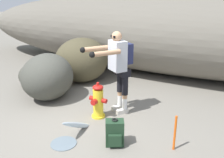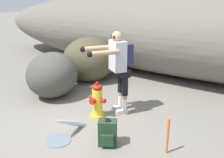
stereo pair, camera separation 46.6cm
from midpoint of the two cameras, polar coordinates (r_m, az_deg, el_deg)
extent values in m
cube|color=slate|center=(4.99, -10.28, -10.01)|extent=(56.00, 56.00, 0.04)
ellipsoid|color=#666056|center=(8.00, 8.03, 10.54)|extent=(14.55, 3.20, 2.42)
cylinder|color=yellow|center=(5.11, -5.79, -8.50)|extent=(0.28, 0.28, 0.04)
cylinder|color=yellow|center=(4.98, -5.90, -5.48)|extent=(0.21, 0.21, 0.55)
ellipsoid|color=red|center=(4.85, -6.03, -1.98)|extent=(0.22, 0.22, 0.10)
cylinder|color=red|center=(4.83, -6.06, -1.15)|extent=(0.06, 0.06, 0.05)
cylinder|color=red|center=(5.03, -7.32, -4.44)|extent=(0.09, 0.09, 0.09)
cylinder|color=red|center=(4.88, -4.50, -5.14)|extent=(0.09, 0.09, 0.09)
cylinder|color=red|center=(4.84, -6.93, -5.40)|extent=(0.11, 0.09, 0.11)
ellipsoid|color=silver|center=(4.63, -10.30, -10.53)|extent=(0.10, 1.00, 0.62)
cylinder|color=slate|center=(4.39, -14.21, -14.30)|extent=(0.44, 0.44, 0.01)
cube|color=beige|center=(5.21, -0.24, -7.52)|extent=(0.22, 0.27, 0.09)
cylinder|color=white|center=(5.16, 0.35, -5.74)|extent=(0.10, 0.10, 0.24)
cylinder|color=tan|center=(5.10, 0.35, -4.09)|extent=(0.10, 0.10, 0.09)
cylinder|color=black|center=(5.00, 0.36, -1.45)|extent=(0.13, 0.13, 0.42)
cube|color=beige|center=(5.37, -1.26, -6.68)|extent=(0.22, 0.27, 0.09)
cylinder|color=white|center=(5.32, -0.70, -4.95)|extent=(0.10, 0.10, 0.24)
cylinder|color=tan|center=(5.26, -0.70, -3.33)|extent=(0.10, 0.10, 0.09)
cylinder|color=black|center=(5.17, -0.72, -0.77)|extent=(0.13, 0.13, 0.42)
cube|color=black|center=(5.00, -0.19, 1.66)|extent=(0.38, 0.34, 0.16)
cube|color=#B7BCC6|center=(4.85, -1.46, 5.38)|extent=(0.43, 0.40, 0.60)
cube|color=#23284C|center=(4.94, 0.61, 5.98)|extent=(0.32, 0.29, 0.40)
sphere|color=tan|center=(4.77, -1.72, 9.76)|extent=(0.20, 0.20, 0.20)
cube|color=black|center=(4.73, -2.65, 9.74)|extent=(0.14, 0.10, 0.04)
cylinder|color=tan|center=(4.47, -4.42, 5.95)|extent=(0.39, 0.54, 0.09)
sphere|color=black|center=(4.37, -7.66, 5.53)|extent=(0.11, 0.11, 0.11)
cylinder|color=tan|center=(4.87, -6.57, 6.97)|extent=(0.39, 0.54, 0.09)
sphere|color=black|center=(4.78, -9.59, 6.59)|extent=(0.11, 0.11, 0.11)
cube|color=#1E3823|center=(4.14, -2.68, -12.37)|extent=(0.36, 0.32, 0.44)
cube|color=#1E3823|center=(4.07, -2.69, -14.12)|extent=(0.21, 0.16, 0.20)
torus|color=black|center=(4.02, -2.73, -9.45)|extent=(0.10, 0.10, 0.02)
cube|color=black|center=(4.24, -1.51, -11.55)|extent=(0.06, 0.05, 0.37)
cube|color=black|center=(4.24, -3.79, -11.56)|extent=(0.06, 0.05, 0.37)
ellipsoid|color=#49432E|center=(6.97, -8.90, 4.30)|extent=(1.91, 1.93, 1.25)
ellipsoid|color=#414239|center=(6.91, -18.89, 0.81)|extent=(1.31, 1.31, 0.66)
ellipsoid|color=#43443C|center=(6.02, -16.83, 0.49)|extent=(1.44, 1.55, 1.09)
ellipsoid|color=#513438|center=(7.78, -14.48, 2.68)|extent=(1.07, 1.06, 0.52)
cylinder|color=#47331E|center=(13.29, -3.92, 11.15)|extent=(0.33, 0.33, 1.09)
cylinder|color=#47331E|center=(12.85, 8.81, 11.47)|extent=(0.32, 0.32, 1.44)
cylinder|color=#E55914|center=(4.04, 11.10, -12.24)|extent=(0.04, 0.04, 0.60)
camera|label=1|loc=(0.23, -92.68, -0.93)|focal=39.58mm
camera|label=2|loc=(0.23, 87.32, 0.93)|focal=39.58mm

